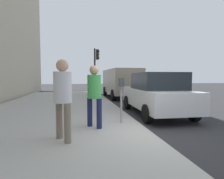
% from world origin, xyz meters
% --- Properties ---
extents(ground_plane, '(80.00, 80.00, 0.00)m').
position_xyz_m(ground_plane, '(0.00, 0.00, 0.00)').
color(ground_plane, '#2B2B2D').
rests_on(ground_plane, ground).
extents(sidewalk_slab, '(28.00, 6.00, 0.15)m').
position_xyz_m(sidewalk_slab, '(0.00, 3.00, 0.07)').
color(sidewalk_slab, '#A8A59E').
rests_on(sidewalk_slab, ground_plane).
extents(parking_meter, '(0.36, 0.12, 1.41)m').
position_xyz_m(parking_meter, '(0.90, 0.57, 1.17)').
color(parking_meter, gray).
rests_on(parking_meter, sidewalk_slab).
extents(pedestrian_at_meter, '(0.45, 0.39, 1.76)m').
position_xyz_m(pedestrian_at_meter, '(0.55, 1.44, 1.19)').
color(pedestrian_at_meter, '#191E4C').
rests_on(pedestrian_at_meter, sidewalk_slab).
extents(pedestrian_bystander, '(0.49, 0.40, 1.82)m').
position_xyz_m(pedestrian_bystander, '(-0.43, 2.22, 1.24)').
color(pedestrian_bystander, '#726656').
rests_on(pedestrian_bystander, sidewalk_slab).
extents(parked_sedan_near, '(4.45, 2.06, 1.77)m').
position_xyz_m(parked_sedan_near, '(2.61, -1.35, 0.89)').
color(parked_sedan_near, silver).
rests_on(parked_sedan_near, ground_plane).
extents(parked_van_far, '(5.24, 2.21, 2.18)m').
position_xyz_m(parked_van_far, '(9.21, -1.35, 1.26)').
color(parked_van_far, gray).
rests_on(parked_van_far, ground_plane).
extents(traffic_signal, '(0.24, 0.44, 3.60)m').
position_xyz_m(traffic_signal, '(9.29, 0.55, 2.58)').
color(traffic_signal, black).
rests_on(traffic_signal, sidewalk_slab).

